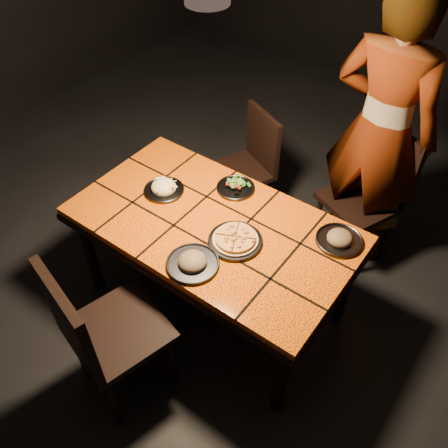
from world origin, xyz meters
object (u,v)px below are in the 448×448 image
Objects in this scene: chair_far_right at (372,187)px; chair_near at (99,331)px; diner at (381,132)px; chair_far_left at (251,160)px; plate_pizza at (235,240)px; plate_pasta at (164,188)px; dining_table at (213,232)px.

chair_near is at bearing -85.85° from chair_far_right.
diner reaches higher than chair_far_right.
chair_far_left is at bearing -67.06° from chair_near.
chair_far_left reaches higher than plate_pizza.
chair_far_left is 2.62× the size of plate_pizza.
plate_pasta is at bearing -69.86° from chair_far_left.
dining_table is 4.89× the size of plate_pizza.
dining_table is 1.87× the size of chair_far_left.
chair_near reaches higher than dining_table.
diner reaches higher than chair_near.
chair_near reaches higher than chair_far_right.
diner is at bearing 65.44° from dining_table.
chair_far_left is at bearing -146.49° from chair_far_right.
chair_far_right is at bearing 47.20° from plate_pasta.
plate_pasta reaches higher than plate_pizza.
diner is 1.18m from plate_pizza.
plate_pasta is at bearing -110.10° from chair_far_right.
dining_table is 0.84× the size of diner.
plate_pizza is 0.60m from plate_pasta.
dining_table is at bearing 70.21° from diner.
plate_pasta is (-0.89, -1.03, -0.19)m from diner.
chair_near is at bearing -70.17° from plate_pasta.
diner reaches higher than plate_pasta.
chair_far_left reaches higher than plate_pasta.
dining_table is 0.96m from chair_far_left.
chair_far_right is at bearing 72.40° from plate_pizza.
chair_far_right is 1.17m from plate_pizza.
plate_pizza is (0.28, 0.77, 0.18)m from chair_near.
plate_pasta is (-0.59, 0.09, 0.00)m from plate_pizza.
chair_far_left is 0.45× the size of diner.
plate_pizza is at bearing 79.84° from diner.
chair_near reaches higher than plate_pasta.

